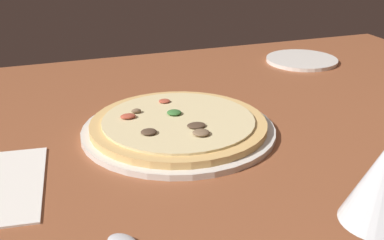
# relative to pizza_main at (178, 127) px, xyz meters

# --- Properties ---
(dining_table) EXTENTS (1.50, 1.10, 0.04)m
(dining_table) POSITION_rel_pizza_main_xyz_m (-0.03, 0.04, -0.03)
(dining_table) COLOR brown
(dining_table) RESTS_ON ground
(pizza_main) EXTENTS (0.33, 0.33, 0.03)m
(pizza_main) POSITION_rel_pizza_main_xyz_m (0.00, 0.00, 0.00)
(pizza_main) COLOR silver
(pizza_main) RESTS_ON dining_table
(side_plate) EXTENTS (0.18, 0.18, 0.01)m
(side_plate) POSITION_rel_pizza_main_xyz_m (-0.43, -0.31, -0.01)
(side_plate) COLOR silver
(side_plate) RESTS_ON dining_table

